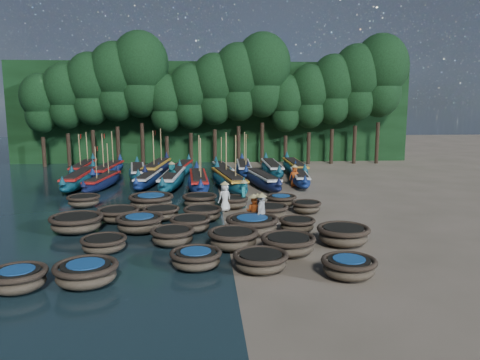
{
  "coord_description": "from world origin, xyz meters",
  "views": [
    {
      "loc": [
        -1.0,
        -25.14,
        5.97
      ],
      "look_at": [
        1.2,
        3.01,
        1.3
      ],
      "focal_mm": 35.0,
      "sensor_mm": 36.0,
      "label": 1
    }
  ],
  "objects": [
    {
      "name": "coracle_16",
      "position": [
        -3.22,
        -1.44,
        0.38
      ],
      "size": [
        2.08,
        2.08,
        0.67
      ],
      "rotation": [
        0.0,
        0.0,
        0.19
      ],
      "color": "brown",
      "rests_on": "ground"
    },
    {
      "name": "tree_2",
      "position": [
        -11.4,
        20.0,
        7.32
      ],
      "size": [
        4.51,
        4.51,
        10.63
      ],
      "color": "black",
      "rests_on": "ground"
    },
    {
      "name": "long_boat_8",
      "position": [
        6.08,
        8.6,
        0.51
      ],
      "size": [
        2.1,
        7.59,
        1.34
      ],
      "rotation": [
        0.0,
        0.0,
        -0.11
      ],
      "color": "navy",
      "rests_on": "ground"
    },
    {
      "name": "long_boat_1",
      "position": [
        -9.89,
        8.75,
        0.58
      ],
      "size": [
        1.54,
        8.72,
        1.53
      ],
      "rotation": [
        0.0,
        0.0,
        -0.0
      ],
      "color": "navy",
      "rests_on": "ground"
    },
    {
      "name": "coracle_15",
      "position": [
        -5.35,
        -1.66,
        0.4
      ],
      "size": [
        2.44,
        2.44,
        0.7
      ],
      "rotation": [
        0.0,
        0.0,
        0.26
      ],
      "color": "brown",
      "rests_on": "ground"
    },
    {
      "name": "fisherman_0",
      "position": [
        0.14,
        0.17,
        0.87
      ],
      "size": [
        0.94,
        0.85,
        1.81
      ],
      "rotation": [
        0.0,
        0.0,
        3.7
      ],
      "color": "silver",
      "rests_on": "ground"
    },
    {
      "name": "long_boat_17",
      "position": [
        6.69,
        13.57,
        0.58
      ],
      "size": [
        1.6,
        8.69,
        1.53
      ],
      "rotation": [
        0.0,
        0.0,
        -0.01
      ],
      "color": "navy",
      "rests_on": "ground"
    },
    {
      "name": "coracle_21",
      "position": [
        -4.0,
        1.06,
        0.48
      ],
      "size": [
        3.05,
        3.05,
        0.84
      ],
      "rotation": [
        0.0,
        0.0,
        0.37
      ],
      "color": "brown",
      "rests_on": "ground"
    },
    {
      "name": "long_boat_13",
      "position": [
        -2.85,
        13.71,
        0.53
      ],
      "size": [
        2.4,
        7.89,
        1.4
      ],
      "rotation": [
        0.0,
        0.0,
        -0.13
      ],
      "color": "navy",
      "rests_on": "ground"
    },
    {
      "name": "coracle_11",
      "position": [
        -4.0,
        -3.74,
        0.46
      ],
      "size": [
        2.36,
        2.36,
        0.79
      ],
      "rotation": [
        0.0,
        0.0,
        -0.16
      ],
      "color": "brown",
      "rests_on": "ground"
    },
    {
      "name": "long_boat_11",
      "position": [
        -6.25,
        12.16,
        0.54
      ],
      "size": [
        2.54,
        7.95,
        1.41
      ],
      "rotation": [
        0.0,
        0.0,
        0.15
      ],
      "color": "navy",
      "rests_on": "ground"
    },
    {
      "name": "long_boat_10",
      "position": [
        -8.69,
        12.8,
        0.58
      ],
      "size": [
        2.08,
        8.59,
        3.66
      ],
      "rotation": [
        0.0,
        0.0,
        -0.07
      ],
      "color": "navy",
      "rests_on": "ground"
    },
    {
      "name": "fisherman_4",
      "position": [
        1.69,
        -3.74,
        0.91
      ],
      "size": [
        0.77,
        1.07,
        1.89
      ],
      "rotation": [
        0.0,
        0.0,
        1.17
      ],
      "color": "silver",
      "rests_on": "ground"
    },
    {
      "name": "coracle_17",
      "position": [
        -1.09,
        -1.81,
        0.4
      ],
      "size": [
        2.31,
        2.31,
        0.71
      ],
      "rotation": [
        0.0,
        0.0,
        -0.3
      ],
      "color": "brown",
      "rests_on": "ground"
    },
    {
      "name": "tree_9",
      "position": [
        4.7,
        20.0,
        8.67
      ],
      "size": [
        5.34,
        5.34,
        12.58
      ],
      "color": "black",
      "rests_on": "ground"
    },
    {
      "name": "tree_3",
      "position": [
        -9.1,
        20.0,
        8.0
      ],
      "size": [
        4.92,
        4.92,
        11.6
      ],
      "color": "black",
      "rests_on": "ground"
    },
    {
      "name": "coracle_22",
      "position": [
        -1.25,
        1.18,
        0.45
      ],
      "size": [
        2.28,
        2.28,
        0.79
      ],
      "rotation": [
        0.0,
        0.0,
        0.3
      ],
      "color": "brown",
      "rests_on": "ground"
    },
    {
      "name": "coracle_8",
      "position": [
        2.31,
        -7.45,
        0.43
      ],
      "size": [
        2.7,
        2.7,
        0.76
      ],
      "rotation": [
        0.0,
        0.0,
        -0.42
      ],
      "color": "brown",
      "rests_on": "ground"
    },
    {
      "name": "coracle_23",
      "position": [
        0.65,
        0.9,
        0.39
      ],
      "size": [
        2.02,
        2.02,
        0.68
      ],
      "rotation": [
        0.0,
        0.0,
        0.36
      ],
      "color": "brown",
      "rests_on": "ground"
    },
    {
      "name": "coracle_10",
      "position": [
        -6.95,
        -3.48,
        0.46
      ],
      "size": [
        2.47,
        2.47,
        0.81
      ],
      "rotation": [
        0.0,
        0.0,
        -0.05
      ],
      "color": "brown",
      "rests_on": "ground"
    },
    {
      "name": "coracle_5",
      "position": [
        -5.07,
        -6.57,
        0.36
      ],
      "size": [
        1.86,
        1.86,
        0.63
      ],
      "rotation": [
        0.0,
        0.0,
        0.08
      ],
      "color": "brown",
      "rests_on": "ground"
    },
    {
      "name": "tree_6",
      "position": [
        -2.2,
        20.0,
        6.65
      ],
      "size": [
        4.09,
        4.09,
        9.65
      ],
      "color": "black",
      "rests_on": "ground"
    },
    {
      "name": "coracle_2",
      "position": [
        -1.33,
        -8.78,
        0.39
      ],
      "size": [
        2.06,
        2.06,
        0.68
      ],
      "rotation": [
        0.0,
        0.0,
        0.18
      ],
      "color": "brown",
      "rests_on": "ground"
    },
    {
      "name": "coracle_6",
      "position": [
        -2.36,
        -5.9,
        0.43
      ],
      "size": [
        1.94,
        1.94,
        0.75
      ],
      "rotation": [
        0.0,
        0.0,
        0.14
      ],
      "color": "brown",
      "rests_on": "ground"
    },
    {
      "name": "tree_5",
      "position": [
        -4.5,
        20.0,
        5.97
      ],
      "size": [
        3.68,
        3.68,
        8.68
      ],
      "color": "black",
      "rests_on": "ground"
    },
    {
      "name": "coracle_3",
      "position": [
        0.99,
        -9.23,
        0.39
      ],
      "size": [
        2.44,
        2.44,
        0.69
      ],
      "rotation": [
        0.0,
        0.0,
        -0.4
      ],
      "color": "brown",
      "rests_on": "ground"
    },
    {
      "name": "coracle_12",
      "position": [
        -1.66,
        -3.79,
        0.4
      ],
      "size": [
        2.15,
        2.15,
        0.7
      ],
      "rotation": [
        0.0,
        0.0,
        0.21
      ],
      "color": "brown",
      "rests_on": "ground"
    },
    {
      "name": "tree_14",
      "position": [
        16.2,
        20.0,
        8.67
      ],
      "size": [
        5.34,
        5.34,
        12.58
      ],
      "color": "black",
      "rests_on": "ground"
    },
    {
      "name": "tree_4",
      "position": [
        -6.8,
        20.0,
        8.67
      ],
      "size": [
        5.34,
        5.34,
        12.58
      ],
      "color": "black",
      "rests_on": "ground"
    },
    {
      "name": "ground",
      "position": [
        0.0,
        0.0,
        0.0
      ],
      "size": [
        120.0,
        120.0,
        0.0
      ],
      "primitive_type": "plane",
      "color": "#7D6C5B",
      "rests_on": "ground"
    },
    {
      "name": "fisherman_1",
      "position": [
        1.26,
        1.06,
        0.88
      ],
      "size": [
        0.61,
        0.67,
        1.73
      ],
      "rotation": [
        0.0,
        0.0,
        1.01
      ],
      "color": "#1A6E70",
      "rests_on": "ground"
    },
    {
      "name": "fisherman_5",
      "position": [
        -3.27,
        7.94,
        0.91
      ],
      "size": [
        1.42,
        1.6,
        1.96
      ],
      "rotation": [
        0.0,
        0.0,
        5.38
      ],
      "color": "#1A6E70",
      "rests_on": "ground"
    },
    {
      "name": "tree_1",
      "position": [
        -13.7,
        20.0,
        6.65
      ],
      "size": [
        4.09,
        4.09,
        9.65
      ],
      "color": "black",
      "rests_on": "ground"
    },
    {
      "name": "coracle_20",
      "position": [
        -7.97,
        1.98,
        0.39
      ],
      "size": [
        2.29,
        2.29,
        0.68
      ],
      "rotation": [
        0.0,
        0.0,
        0.38
      ],
      "color": "brown",
      "rests_on": "ground"
    },
    {
      "name": "coracle_4",
      "position": [
        3.93,
        -10.12,
        0.41
      ],
      "size": [
        2.05,
        2.05,
        0.7
      ],
      "rotation": [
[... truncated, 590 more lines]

